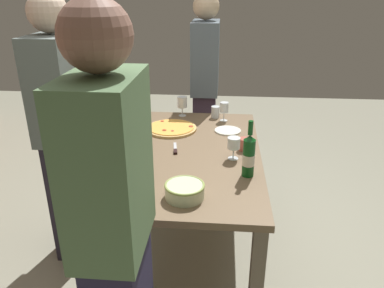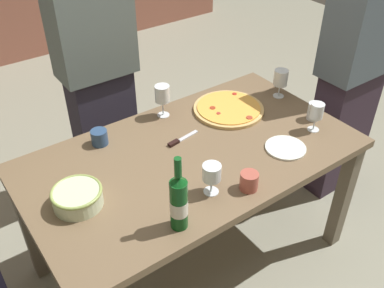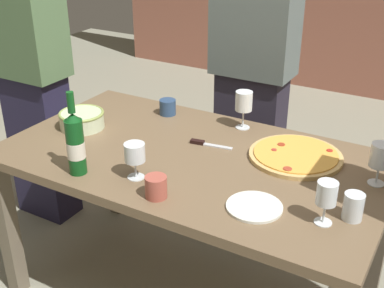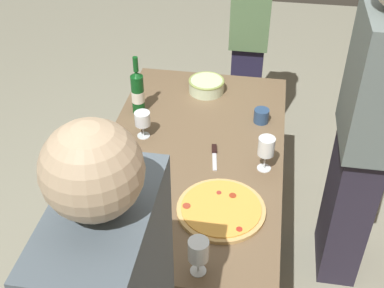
# 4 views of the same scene
# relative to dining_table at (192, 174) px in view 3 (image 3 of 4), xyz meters

# --- Properties ---
(dining_table) EXTENTS (1.60, 0.90, 0.75)m
(dining_table) POSITION_rel_dining_table_xyz_m (0.00, 0.00, 0.00)
(dining_table) COLOR brown
(dining_table) RESTS_ON ground
(pizza) EXTENTS (0.39, 0.39, 0.03)m
(pizza) POSITION_rel_dining_table_xyz_m (0.38, 0.19, 0.10)
(pizza) COLOR tan
(pizza) RESTS_ON dining_table
(serving_bowl) EXTENTS (0.21, 0.21, 0.08)m
(serving_bowl) POSITION_rel_dining_table_xyz_m (-0.58, -0.01, 0.14)
(serving_bowl) COLOR beige
(serving_bowl) RESTS_ON dining_table
(wine_bottle) EXTENTS (0.07, 0.07, 0.33)m
(wine_bottle) POSITION_rel_dining_table_xyz_m (-0.31, -0.35, 0.22)
(wine_bottle) COLOR #0F4B1A
(wine_bottle) RESTS_ON dining_table
(wine_glass_near_pizza) EXTENTS (0.08, 0.08, 0.18)m
(wine_glass_near_pizza) POSITION_rel_dining_table_xyz_m (0.07, 0.36, 0.22)
(wine_glass_near_pizza) COLOR white
(wine_glass_near_pizza) RESTS_ON dining_table
(wine_glass_by_bottle) EXTENTS (0.08, 0.08, 0.16)m
(wine_glass_by_bottle) POSITION_rel_dining_table_xyz_m (0.72, 0.14, 0.20)
(wine_glass_by_bottle) COLOR white
(wine_glass_by_bottle) RESTS_ON dining_table
(wine_glass_far_left) EXTENTS (0.07, 0.07, 0.15)m
(wine_glass_far_left) POSITION_rel_dining_table_xyz_m (0.62, -0.21, 0.20)
(wine_glass_far_left) COLOR white
(wine_glass_far_left) RESTS_ON dining_table
(wine_glass_far_right) EXTENTS (0.08, 0.08, 0.14)m
(wine_glass_far_right) POSITION_rel_dining_table_xyz_m (-0.09, -0.27, 0.19)
(wine_glass_far_right) COLOR white
(wine_glass_far_right) RESTS_ON dining_table
(cup_amber) EXTENTS (0.08, 0.08, 0.08)m
(cup_amber) POSITION_rel_dining_table_xyz_m (-0.32, 0.32, 0.13)
(cup_amber) COLOR navy
(cup_amber) RESTS_ON dining_table
(cup_ceramic) EXTENTS (0.07, 0.07, 0.10)m
(cup_ceramic) POSITION_rel_dining_table_xyz_m (0.69, -0.13, 0.14)
(cup_ceramic) COLOR white
(cup_ceramic) RESTS_ON dining_table
(cup_spare) EXTENTS (0.08, 0.08, 0.08)m
(cup_spare) POSITION_rel_dining_table_xyz_m (0.05, -0.35, 0.13)
(cup_spare) COLOR #B25445
(cup_spare) RESTS_ON dining_table
(side_plate) EXTENTS (0.20, 0.20, 0.01)m
(side_plate) POSITION_rel_dining_table_xyz_m (0.39, -0.24, 0.10)
(side_plate) COLOR white
(side_plate) RESTS_ON dining_table
(pizza_knife) EXTENTS (0.19, 0.05, 0.02)m
(pizza_knife) POSITION_rel_dining_table_xyz_m (0.00, 0.11, 0.10)
(pizza_knife) COLOR silver
(pizza_knife) RESTS_ON dining_table
(person_host) EXTENTS (0.43, 0.24, 1.74)m
(person_host) POSITION_rel_dining_table_xyz_m (-0.09, 0.82, 0.23)
(person_host) COLOR #282432
(person_host) RESTS_ON ground
(person_guest_left) EXTENTS (0.39, 0.24, 1.74)m
(person_guest_left) POSITION_rel_dining_table_xyz_m (-1.11, 0.20, 0.24)
(person_guest_left) COLOR #23203A
(person_guest_left) RESTS_ON ground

